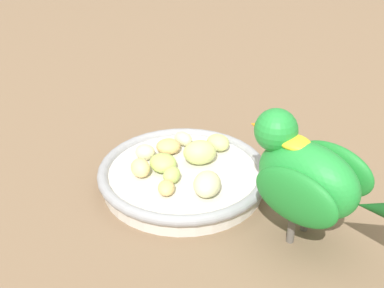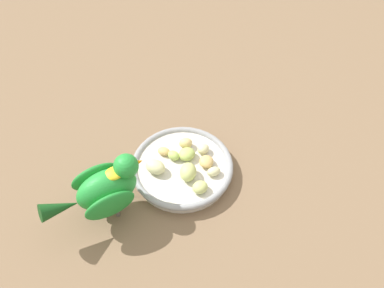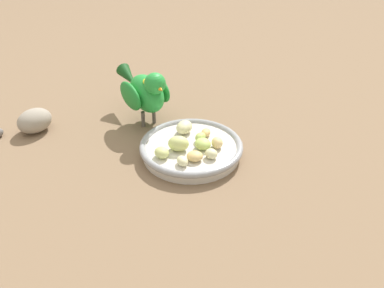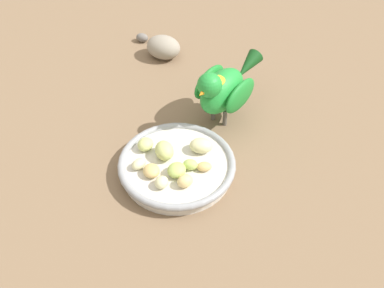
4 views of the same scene
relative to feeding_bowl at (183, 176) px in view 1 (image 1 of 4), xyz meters
name	(u,v)px [view 1 (image 1 of 4)]	position (x,y,z in m)	size (l,w,h in m)	color
ground_plane	(197,184)	(0.02, -0.01, -0.01)	(4.00, 4.00, 0.00)	#7A6047
feeding_bowl	(183,176)	(0.00, 0.00, 0.00)	(0.20, 0.20, 0.03)	beige
apple_piece_0	(171,174)	(-0.02, -0.01, 0.02)	(0.02, 0.02, 0.02)	#B2CC66
apple_piece_1	(200,152)	(0.03, 0.00, 0.02)	(0.04, 0.03, 0.03)	#C6D17A
apple_piece_2	(145,152)	(-0.01, 0.05, 0.02)	(0.02, 0.02, 0.02)	beige
apple_piece_3	(163,163)	(-0.02, 0.02, 0.02)	(0.03, 0.03, 0.02)	#B2CC66
apple_piece_4	(218,143)	(0.07, 0.01, 0.02)	(0.03, 0.03, 0.02)	#C6D17A
apple_piece_5	(207,184)	(-0.01, -0.05, 0.02)	(0.04, 0.03, 0.02)	beige
apple_piece_6	(170,146)	(0.02, 0.04, 0.01)	(0.03, 0.03, 0.02)	tan
apple_piece_7	(166,188)	(-0.04, -0.02, 0.01)	(0.02, 0.02, 0.01)	tan
apple_piece_8	(183,139)	(0.04, 0.05, 0.01)	(0.03, 0.02, 0.02)	beige
apple_piece_9	(140,168)	(-0.04, 0.03, 0.02)	(0.03, 0.02, 0.02)	#E5C67F
parrot	(311,177)	(0.03, -0.16, 0.06)	(0.09, 0.19, 0.13)	#59544C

